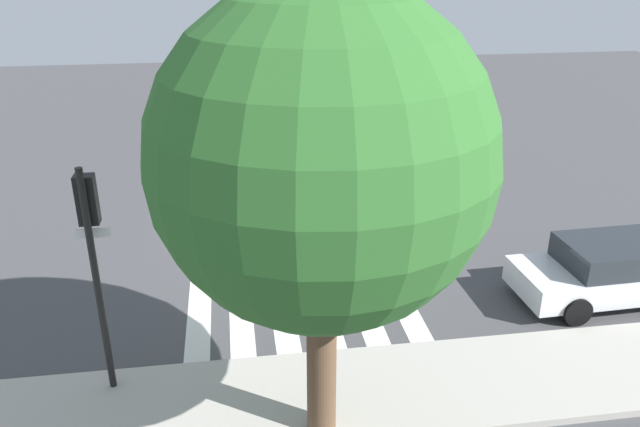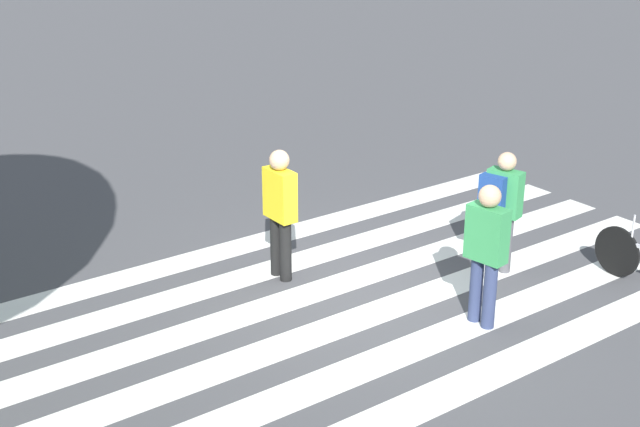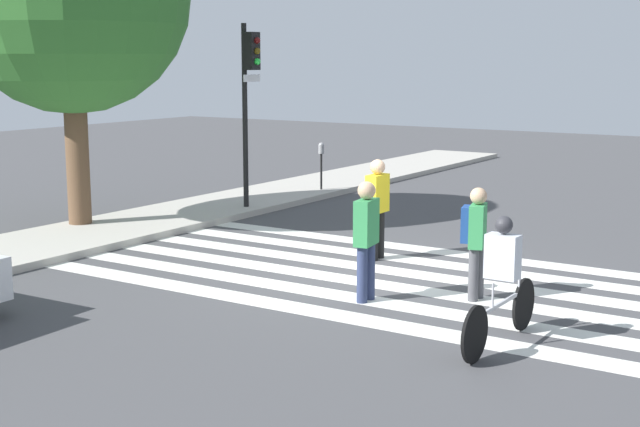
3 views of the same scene
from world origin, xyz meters
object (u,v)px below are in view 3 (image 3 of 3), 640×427
(parking_meter, at_px, (321,156))
(pedestrian_adult_tall_backpack, at_px, (377,203))
(cyclist_near_curb, at_px, (502,277))
(pedestrian_child_with_backpack, at_px, (475,234))
(pedestrian_adult_yellow_jacket, at_px, (366,234))
(traffic_light, at_px, (249,81))

(parking_meter, height_order, pedestrian_adult_tall_backpack, pedestrian_adult_tall_backpack)
(cyclist_near_curb, bearing_deg, pedestrian_child_with_backpack, 32.58)
(pedestrian_child_with_backpack, bearing_deg, cyclist_near_curb, 16.18)
(parking_meter, distance_m, pedestrian_child_with_backpack, 10.57)
(parking_meter, bearing_deg, pedestrian_child_with_backpack, -134.83)
(pedestrian_adult_tall_backpack, height_order, pedestrian_child_with_backpack, pedestrian_adult_tall_backpack)
(cyclist_near_curb, bearing_deg, pedestrian_adult_yellow_jacket, 70.85)
(pedestrian_adult_tall_backpack, relative_size, pedestrian_adult_yellow_jacket, 1.01)
(pedestrian_child_with_backpack, xyz_separation_m, cyclist_near_curb, (-1.85, -1.14, -0.11))
(pedestrian_adult_yellow_jacket, distance_m, pedestrian_child_with_backpack, 1.61)
(traffic_light, xyz_separation_m, pedestrian_child_with_backpack, (-4.20, -7.34, -2.04))
(traffic_light, bearing_deg, pedestrian_child_with_backpack, -119.76)
(traffic_light, distance_m, pedestrian_adult_yellow_jacket, 8.20)
(pedestrian_adult_yellow_jacket, xyz_separation_m, pedestrian_child_with_backpack, (0.96, -1.29, -0.02))
(parking_meter, xyz_separation_m, cyclist_near_curb, (-9.30, -8.64, -0.15))
(pedestrian_adult_tall_backpack, xyz_separation_m, pedestrian_adult_yellow_jacket, (-2.51, -1.22, -0.01))
(pedestrian_adult_tall_backpack, xyz_separation_m, pedestrian_child_with_backpack, (-1.54, -2.51, -0.03))
(pedestrian_adult_yellow_jacket, bearing_deg, parking_meter, 27.67)
(pedestrian_adult_tall_backpack, bearing_deg, pedestrian_child_with_backpack, -121.39)
(pedestrian_adult_tall_backpack, relative_size, pedestrian_child_with_backpack, 1.07)
(parking_meter, relative_size, pedestrian_adult_yellow_jacket, 0.77)
(traffic_light, relative_size, cyclist_near_curb, 1.92)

